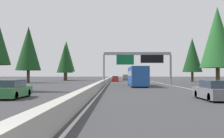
{
  "coord_description": "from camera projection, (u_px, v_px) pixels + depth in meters",
  "views": [
    {
      "loc": [
        -2.25,
        -1.88,
        1.9
      ],
      "look_at": [
        57.12,
        -1.04,
        3.17
      ],
      "focal_mm": 40.86,
      "sensor_mm": 36.0,
      "label": 1
    }
  ],
  "objects": [
    {
      "name": "conifer_left_far",
      "position": [
        65.0,
        59.0,
        77.19
      ],
      "size": [
        4.86,
        4.86,
        11.05
      ],
      "color": "#4C3823",
      "rests_on": "ground"
    },
    {
      "name": "minivan_far_left",
      "position": [
        126.0,
        77.0,
        91.66
      ],
      "size": [
        5.0,
        1.95,
        1.69
      ],
      "color": "#2D6B38",
      "rests_on": "ground"
    },
    {
      "name": "conifer_left_mid",
      "position": [
        66.0,
        56.0,
        82.42
      ],
      "size": [
        5.62,
        5.62,
        12.77
      ],
      "color": "#4C3823",
      "rests_on": "ground"
    },
    {
      "name": "ground_plane",
      "position": [
        108.0,
        82.0,
        62.22
      ],
      "size": [
        320.0,
        320.0,
        0.0
      ],
      "primitive_type": "plane",
      "color": "#38383A"
    },
    {
      "name": "shoulder_stripe_right",
      "position": [
        150.0,
        81.0,
        72.05
      ],
      "size": [
        160.0,
        0.16,
        0.01
      ],
      "primitive_type": "cube",
      "color": "silver",
      "rests_on": "ground"
    },
    {
      "name": "conifer_right_near",
      "position": [
        217.0,
        37.0,
        46.01
      ],
      "size": [
        6.24,
        6.24,
        14.18
      ],
      "color": "#4C3823",
      "rests_on": "ground"
    },
    {
      "name": "median_barrier",
      "position": [
        109.0,
        79.0,
        82.22
      ],
      "size": [
        180.0,
        0.56,
        0.9
      ],
      "primitive_type": "cube",
      "color": "#ADAAA3",
      "rests_on": "ground"
    },
    {
      "name": "pickup_near_right",
      "position": [
        126.0,
        77.0,
        82.52
      ],
      "size": [
        5.6,
        2.0,
        1.86
      ],
      "color": "slate",
      "rests_on": "ground"
    },
    {
      "name": "sedan_far_center",
      "position": [
        214.0,
        91.0,
        18.8
      ],
      "size": [
        4.4,
        1.8,
        1.47
      ],
      "color": "slate",
      "rests_on": "ground"
    },
    {
      "name": "oncoming_near",
      "position": [
        12.0,
        90.0,
        20.23
      ],
      "size": [
        4.4,
        1.8,
        1.47
      ],
      "rotation": [
        0.0,
        0.0,
        3.14
      ],
      "color": "#2D6B38",
      "rests_on": "ground"
    },
    {
      "name": "sign_gantry_overhead",
      "position": [
        138.0,
        59.0,
        46.86
      ],
      "size": [
        0.5,
        12.68,
        6.0
      ],
      "color": "gray",
      "rests_on": "ground"
    },
    {
      "name": "bus_far_right",
      "position": [
        137.0,
        76.0,
        41.17
      ],
      "size": [
        11.5,
        2.55,
        3.1
      ],
      "color": "#1E4793",
      "rests_on": "ground"
    },
    {
      "name": "conifer_left_near",
      "position": [
        28.0,
        48.0,
        57.61
      ],
      "size": [
        5.63,
        5.63,
        12.79
      ],
      "color": "#4C3823",
      "rests_on": "ground"
    },
    {
      "name": "shoulder_stripe_median",
      "position": [
        110.0,
        81.0,
        72.21
      ],
      "size": [
        160.0,
        0.16,
        0.01
      ],
      "primitive_type": "cube",
      "color": "silver",
      "rests_on": "ground"
    },
    {
      "name": "sedan_mid_left",
      "position": [
        115.0,
        79.0,
        67.71
      ],
      "size": [
        4.4,
        1.8,
        1.47
      ],
      "color": "red",
      "rests_on": "ground"
    },
    {
      "name": "conifer_right_mid",
      "position": [
        192.0,
        55.0,
        66.26
      ],
      "size": [
        5.03,
        5.03,
        11.44
      ],
      "color": "#4C3823",
      "rests_on": "ground"
    }
  ]
}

